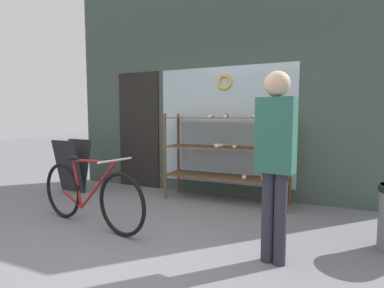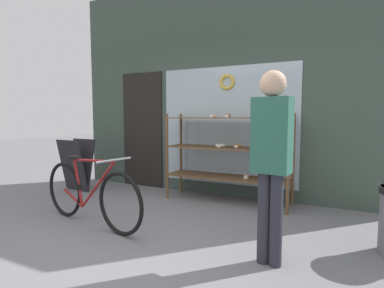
# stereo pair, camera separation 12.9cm
# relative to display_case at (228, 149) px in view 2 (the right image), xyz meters

# --- Properties ---
(ground_plane) EXTENTS (30.00, 30.00, 0.00)m
(ground_plane) POSITION_rel_display_case_xyz_m (-0.35, -2.04, -0.81)
(ground_plane) COLOR slate
(storefront_facade) EXTENTS (5.36, 0.13, 3.57)m
(storefront_facade) POSITION_rel_display_case_xyz_m (-0.39, 0.39, 0.92)
(storefront_facade) COLOR #3D4C42
(storefront_facade) RESTS_ON ground_plane
(display_case) EXTENTS (1.89, 0.51, 1.35)m
(display_case) POSITION_rel_display_case_xyz_m (0.00, 0.00, 0.00)
(display_case) COLOR brown
(display_case) RESTS_ON ground_plane
(bicycle) EXTENTS (1.77, 0.50, 0.84)m
(bicycle) POSITION_rel_display_case_xyz_m (-1.17, -1.65, -0.43)
(bicycle) COLOR black
(bicycle) RESTS_ON ground_plane
(sandwich_board) EXTENTS (0.60, 0.43, 0.89)m
(sandwich_board) POSITION_rel_display_case_xyz_m (-2.65, -0.47, -0.36)
(sandwich_board) COLOR #232328
(sandwich_board) RESTS_ON ground_plane
(pedestrian) EXTENTS (0.34, 0.22, 1.68)m
(pedestrian) POSITION_rel_display_case_xyz_m (0.97, -1.70, 0.18)
(pedestrian) COLOR #282833
(pedestrian) RESTS_ON ground_plane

